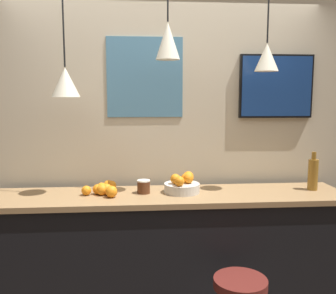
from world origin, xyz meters
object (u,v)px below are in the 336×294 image
at_px(juice_bottle, 313,174).
at_px(mounted_tv, 276,86).
at_px(spread_jar, 144,187).
at_px(fruit_bowl, 183,185).

distance_m(juice_bottle, mounted_tv, 0.76).
bearing_deg(spread_jar, juice_bottle, -0.00).
height_order(fruit_bowl, juice_bottle, juice_bottle).
relative_size(spread_jar, mounted_tv, 0.16).
bearing_deg(spread_jar, fruit_bowl, -0.24).
xyz_separation_m(fruit_bowl, spread_jar, (-0.29, 0.00, -0.01)).
height_order(juice_bottle, mounted_tv, mounted_tv).
relative_size(fruit_bowl, juice_bottle, 0.90).
height_order(fruit_bowl, spread_jar, fruit_bowl).
bearing_deg(juice_bottle, fruit_bowl, -179.93).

